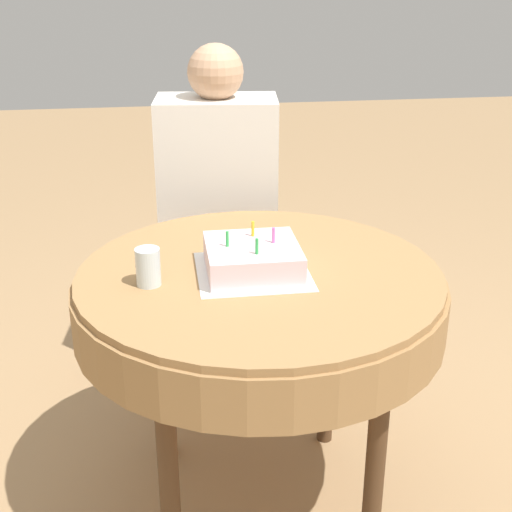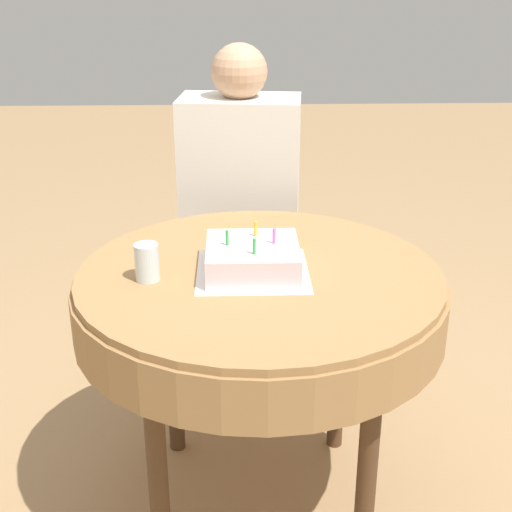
# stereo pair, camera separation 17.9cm
# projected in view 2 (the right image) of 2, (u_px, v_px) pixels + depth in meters

# --- Properties ---
(ground_plane) EXTENTS (12.00, 12.00, 0.00)m
(ground_plane) POSITION_uv_depth(u_px,v_px,m) (259.00, 500.00, 2.10)
(ground_plane) COLOR #A37F56
(dining_table) EXTENTS (0.95, 0.95, 0.74)m
(dining_table) POSITION_uv_depth(u_px,v_px,m) (259.00, 304.00, 1.84)
(dining_table) COLOR #9E7547
(dining_table) RESTS_ON ground_plane
(chair) EXTENTS (0.40, 0.40, 0.95)m
(chair) POSITION_uv_depth(u_px,v_px,m) (243.00, 241.00, 2.62)
(chair) COLOR #A37A4C
(chair) RESTS_ON ground_plane
(person) EXTENTS (0.43, 0.36, 1.22)m
(person) POSITION_uv_depth(u_px,v_px,m) (240.00, 190.00, 2.45)
(person) COLOR tan
(person) RESTS_ON ground_plane
(napkin) EXTENTS (0.28, 0.28, 0.00)m
(napkin) POSITION_uv_depth(u_px,v_px,m) (253.00, 271.00, 1.81)
(napkin) COLOR white
(napkin) RESTS_ON dining_table
(birthday_cake) EXTENTS (0.23, 0.23, 0.11)m
(birthday_cake) POSITION_uv_depth(u_px,v_px,m) (253.00, 258.00, 1.79)
(birthday_cake) COLOR silver
(birthday_cake) RESTS_ON dining_table
(drinking_glass) EXTENTS (0.06, 0.06, 0.09)m
(drinking_glass) POSITION_uv_depth(u_px,v_px,m) (147.00, 262.00, 1.75)
(drinking_glass) COLOR silver
(drinking_glass) RESTS_ON dining_table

